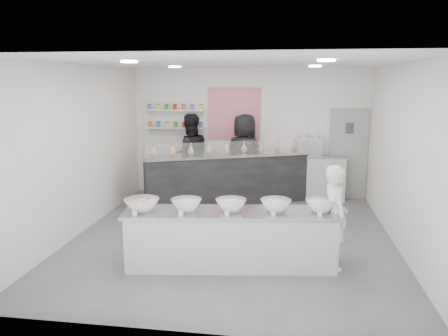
# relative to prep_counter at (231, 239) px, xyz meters

# --- Properties ---
(floor) EXTENTS (6.00, 6.00, 0.00)m
(floor) POSITION_rel_prep_counter_xyz_m (-0.12, 1.20, -0.43)
(floor) COLOR #515156
(floor) RESTS_ON ground
(ceiling) EXTENTS (6.00, 6.00, 0.00)m
(ceiling) POSITION_rel_prep_counter_xyz_m (-0.12, 1.20, 2.57)
(ceiling) COLOR white
(ceiling) RESTS_ON floor
(back_wall) EXTENTS (5.50, 0.00, 5.50)m
(back_wall) POSITION_rel_prep_counter_xyz_m (-0.12, 4.20, 1.07)
(back_wall) COLOR white
(back_wall) RESTS_ON floor
(left_wall) EXTENTS (0.00, 6.00, 6.00)m
(left_wall) POSITION_rel_prep_counter_xyz_m (-2.87, 1.20, 1.07)
(left_wall) COLOR white
(left_wall) RESTS_ON floor
(right_wall) EXTENTS (0.00, 6.00, 6.00)m
(right_wall) POSITION_rel_prep_counter_xyz_m (2.63, 1.20, 1.07)
(right_wall) COLOR white
(right_wall) RESTS_ON floor
(back_door) EXTENTS (0.88, 0.04, 2.10)m
(back_door) POSITION_rel_prep_counter_xyz_m (2.18, 4.17, 0.62)
(back_door) COLOR gray
(back_door) RESTS_ON floor
(pattern_panel) EXTENTS (1.25, 0.03, 1.20)m
(pattern_panel) POSITION_rel_prep_counter_xyz_m (-0.47, 4.17, 1.52)
(pattern_panel) COLOR #C20738
(pattern_panel) RESTS_ON back_wall
(jar_shelf_lower) EXTENTS (1.45, 0.22, 0.04)m
(jar_shelf_lower) POSITION_rel_prep_counter_xyz_m (-1.87, 4.10, 1.17)
(jar_shelf_lower) COLOR silver
(jar_shelf_lower) RESTS_ON back_wall
(jar_shelf_upper) EXTENTS (1.45, 0.22, 0.04)m
(jar_shelf_upper) POSITION_rel_prep_counter_xyz_m (-1.87, 4.10, 1.59)
(jar_shelf_upper) COLOR silver
(jar_shelf_upper) RESTS_ON back_wall
(preserve_jars) EXTENTS (1.45, 0.10, 0.56)m
(preserve_jars) POSITION_rel_prep_counter_xyz_m (-1.87, 4.08, 1.45)
(preserve_jars) COLOR #C25B2A
(preserve_jars) RESTS_ON jar_shelf_lower
(downlight_0) EXTENTS (0.24, 0.24, 0.02)m
(downlight_0) POSITION_rel_prep_counter_xyz_m (-1.52, 0.20, 2.55)
(downlight_0) COLOR white
(downlight_0) RESTS_ON ceiling
(downlight_1) EXTENTS (0.24, 0.24, 0.02)m
(downlight_1) POSITION_rel_prep_counter_xyz_m (1.28, 0.20, 2.55)
(downlight_1) COLOR white
(downlight_1) RESTS_ON ceiling
(downlight_2) EXTENTS (0.24, 0.24, 0.02)m
(downlight_2) POSITION_rel_prep_counter_xyz_m (-1.52, 2.80, 2.55)
(downlight_2) COLOR white
(downlight_2) RESTS_ON ceiling
(downlight_3) EXTENTS (0.24, 0.24, 0.02)m
(downlight_3) POSITION_rel_prep_counter_xyz_m (1.28, 2.80, 2.55)
(downlight_3) COLOR white
(downlight_3) RESTS_ON ceiling
(prep_counter) EXTENTS (3.18, 1.10, 0.85)m
(prep_counter) POSITION_rel_prep_counter_xyz_m (0.00, 0.00, 0.00)
(prep_counter) COLOR beige
(prep_counter) RESTS_ON floor
(back_bar) EXTENTS (3.63, 2.06, 1.13)m
(back_bar) POSITION_rel_prep_counter_xyz_m (-0.53, 3.34, 0.14)
(back_bar) COLOR black
(back_bar) RESTS_ON floor
(sneeze_guard) EXTENTS (3.32, 1.44, 0.31)m
(sneeze_guard) POSITION_rel_prep_counter_xyz_m (-0.41, 3.05, 0.86)
(sneeze_guard) COLOR white
(sneeze_guard) RESTS_ON back_bar
(espresso_ledge) EXTENTS (1.38, 0.44, 1.03)m
(espresso_ledge) POSITION_rel_prep_counter_xyz_m (1.43, 3.98, 0.09)
(espresso_ledge) COLOR beige
(espresso_ledge) RESTS_ON floor
(espresso_machine) EXTENTS (0.54, 0.37, 0.41)m
(espresso_machine) POSITION_rel_prep_counter_xyz_m (1.29, 3.98, 0.81)
(espresso_machine) COLOR #93969E
(espresso_machine) RESTS_ON espresso_ledge
(cup_stacks) EXTENTS (0.24, 0.24, 0.36)m
(cup_stacks) POSITION_rel_prep_counter_xyz_m (1.19, 3.98, 0.78)
(cup_stacks) COLOR #CBC180
(cup_stacks) RESTS_ON espresso_ledge
(prep_bowls) EXTENTS (3.09, 0.93, 0.18)m
(prep_bowls) POSITION_rel_prep_counter_xyz_m (0.00, 0.00, 0.51)
(prep_bowls) COLOR white
(prep_bowls) RESTS_ON prep_counter
(label_cards) EXTENTS (2.66, 0.04, 0.07)m
(label_cards) POSITION_rel_prep_counter_xyz_m (-0.07, -0.54, 0.46)
(label_cards) COLOR white
(label_cards) RESTS_ON prep_counter
(cookie_bags) EXTENTS (3.12, 1.44, 0.26)m
(cookie_bags) POSITION_rel_prep_counter_xyz_m (-0.53, 3.34, 0.84)
(cookie_bags) COLOR pink
(cookie_bags) RESTS_ON back_bar
(woman_prep) EXTENTS (0.50, 0.64, 1.54)m
(woman_prep) POSITION_rel_prep_counter_xyz_m (1.50, 0.19, 0.35)
(woman_prep) COLOR white
(woman_prep) RESTS_ON floor
(staff_left) EXTENTS (1.17, 1.05, 1.96)m
(staff_left) POSITION_rel_prep_counter_xyz_m (-1.47, 3.80, 0.56)
(staff_left) COLOR black
(staff_left) RESTS_ON floor
(staff_right) EXTENTS (1.12, 0.92, 1.97)m
(staff_right) POSITION_rel_prep_counter_xyz_m (-0.19, 3.80, 0.56)
(staff_right) COLOR black
(staff_right) RESTS_ON floor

